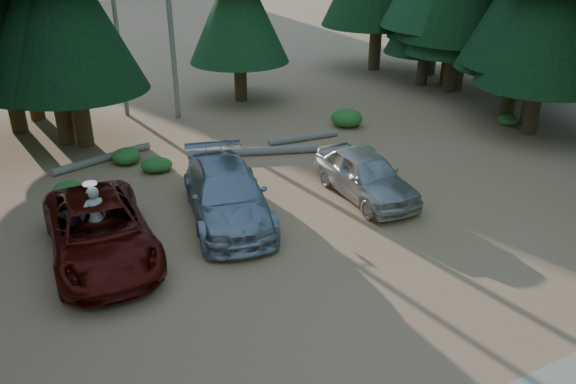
% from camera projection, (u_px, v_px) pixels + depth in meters
% --- Properties ---
extents(ground, '(160.00, 160.00, 0.00)m').
position_uv_depth(ground, '(325.00, 278.00, 14.05)').
color(ground, '#A07743').
rests_on(ground, ground).
extents(forest_belt_north, '(36.00, 7.00, 22.00)m').
position_uv_depth(forest_belt_north, '(159.00, 117.00, 26.08)').
color(forest_belt_north, black).
rests_on(forest_belt_north, ground).
extents(snag_back, '(0.20, 0.20, 10.00)m').
position_uv_depth(snag_back, '(114.00, 4.00, 24.26)').
color(snag_back, '#736A5C').
rests_on(snag_back, ground).
extents(red_pickup, '(2.71, 5.55, 1.52)m').
position_uv_depth(red_pickup, '(100.00, 231.00, 14.66)').
color(red_pickup, '#560E07').
rests_on(red_pickup, ground).
extents(silver_minivan_center, '(3.29, 5.77, 1.57)m').
position_uv_depth(silver_minivan_center, '(227.00, 194.00, 16.65)').
color(silver_minivan_center, '#A1A3A8').
rests_on(silver_minivan_center, ground).
extents(silver_minivan_right, '(1.95, 4.49, 1.51)m').
position_uv_depth(silver_minivan_right, '(365.00, 175.00, 18.06)').
color(silver_minivan_right, '#B4ADA0').
rests_on(silver_minivan_right, ground).
extents(frisbee_player, '(0.71, 0.53, 1.84)m').
position_uv_depth(frisbee_player, '(95.00, 217.00, 14.60)').
color(frisbee_player, beige).
rests_on(frisbee_player, ground).
extents(log_left, '(3.84, 1.49, 0.28)m').
position_uv_depth(log_left, '(103.00, 158.00, 21.00)').
color(log_left, '#736A5C').
rests_on(log_left, ground).
extents(log_mid, '(3.09, 0.45, 0.25)m').
position_uv_depth(log_mid, '(303.00, 138.00, 23.10)').
color(log_mid, '#736A5C').
rests_on(log_mid, ground).
extents(log_right, '(4.85, 1.99, 0.32)m').
position_uv_depth(log_right, '(254.00, 151.00, 21.62)').
color(log_right, '#736A5C').
rests_on(log_right, ground).
extents(shrub_far_left, '(0.96, 0.96, 0.53)m').
position_uv_depth(shrub_far_left, '(68.00, 190.00, 18.16)').
color(shrub_far_left, '#27611D').
rests_on(shrub_far_left, ground).
extents(shrub_left, '(0.87, 0.87, 0.48)m').
position_uv_depth(shrub_left, '(160.00, 165.00, 20.17)').
color(shrub_left, '#27611D').
rests_on(shrub_left, ground).
extents(shrub_center_left, '(1.04, 1.04, 0.57)m').
position_uv_depth(shrub_center_left, '(126.00, 156.00, 20.80)').
color(shrub_center_left, '#27611D').
rests_on(shrub_center_left, ground).
extents(shrub_center_right, '(0.96, 0.96, 0.53)m').
position_uv_depth(shrub_center_right, '(155.00, 165.00, 20.12)').
color(shrub_center_right, '#27611D').
rests_on(shrub_center_right, ground).
extents(shrub_right, '(0.87, 0.87, 0.48)m').
position_uv_depth(shrub_right, '(364.00, 152.00, 21.35)').
color(shrub_right, '#27611D').
rests_on(shrub_right, ground).
extents(shrub_far_right, '(1.39, 1.39, 0.76)m').
position_uv_depth(shrub_far_right, '(347.00, 118.00, 24.72)').
color(shrub_far_right, '#27611D').
rests_on(shrub_far_right, ground).
extents(shrub_edge_east, '(0.87, 0.87, 0.48)m').
position_uv_depth(shrub_edge_east, '(508.00, 120.00, 24.90)').
color(shrub_edge_east, '#27611D').
rests_on(shrub_edge_east, ground).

